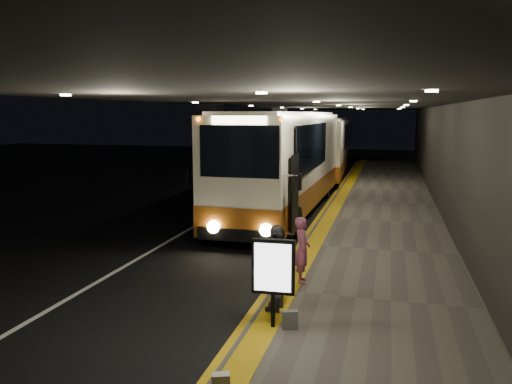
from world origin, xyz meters
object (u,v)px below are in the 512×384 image
Objects in this scene: bag_polka at (290,320)px; coach_main at (284,167)px; coach_second at (326,150)px; passenger_boarding at (302,250)px; stanchion_post at (291,256)px; passenger_waiting_grey at (277,268)px; info_sign at (273,269)px.

coach_main is at bearing 102.28° from bag_polka.
coach_second is (0.15, 12.31, -0.16)m from coach_main.
bag_polka is (2.30, -23.56, -1.44)m from coach_second.
stanchion_post is (-0.33, 0.32, -0.26)m from passenger_boarding.
passenger_boarding is 0.88× the size of passenger_waiting_grey.
coach_second is at bearing -7.45° from passenger_boarding.
passenger_waiting_grey is (-0.19, -1.81, 0.10)m from passenger_boarding.
bag_polka is 3.01m from stanchion_post.
info_sign reaches higher than passenger_boarding.
coach_main is 12.36× the size of stanchion_post.
bag_polka is (0.42, -0.81, -0.71)m from passenger_waiting_grey.
stanchion_post is at bearing -172.90° from passenger_waiting_grey.
passenger_waiting_grey is 5.08× the size of bag_polka.
coach_main reaches higher than bag_polka.
passenger_boarding is 0.52m from stanchion_post.
stanchion_post is at bearing 33.28° from passenger_boarding.
coach_main is 8.61m from stanchion_post.
coach_main is 12.31m from coach_second.
bag_polka is at bearing 172.00° from passenger_boarding.
coach_main is 7.33× the size of passenger_waiting_grey.
coach_main is 8.30× the size of passenger_boarding.
passenger_boarding is (2.21, -8.63, -1.00)m from coach_main.
passenger_waiting_grey reaches higher than info_sign.
coach_main is at bearing -93.31° from coach_second.
passenger_boarding is 2.66m from info_sign.
passenger_waiting_grey is at bearing -87.91° from coach_second.
passenger_waiting_grey reaches higher than stanchion_post.
info_sign is 3.03m from stanchion_post.
coach_second reaches higher than passenger_boarding.
passenger_waiting_grey is at bearing 160.87° from passenger_boarding.
coach_second is 7.04× the size of info_sign.
coach_main is 10.67m from passenger_waiting_grey.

